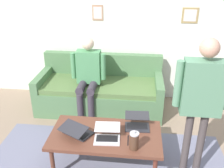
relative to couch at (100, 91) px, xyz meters
The scene contains 9 objects.
back_wall 1.22m from the couch, 117.03° to the right, with size 7.04×0.11×2.70m.
couch is the anchor object (origin of this frame).
coffee_table 1.43m from the couch, 101.41° to the left, with size 1.30×0.69×0.47m.
laptop_left 1.46m from the couch, 87.85° to the left, with size 0.42×0.41×0.14m.
laptop_center 1.37m from the couch, 118.43° to the left, with size 0.31×0.32×0.12m.
laptop_right 1.53m from the couch, 101.92° to the left, with size 0.31×0.32×0.12m.
french_press 1.76m from the couch, 110.94° to the left, with size 0.12×0.10×0.23m.
person_standing 2.06m from the couch, 132.50° to the left, with size 0.58×0.19×1.65m.
person_seated 0.50m from the couch, 56.20° to the left, with size 0.55×0.51×1.28m.
Camera 1 is at (-0.35, 2.17, 2.27)m, focal length 40.51 mm.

